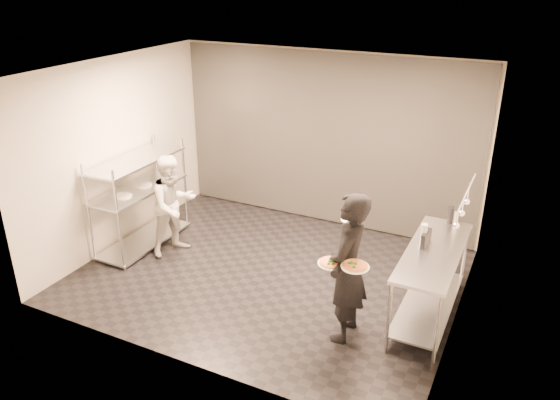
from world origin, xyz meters
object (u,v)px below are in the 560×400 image
at_px(bottle_green, 424,235).
at_px(bottle_dark, 450,215).
at_px(waiter, 348,268).
at_px(salad_plate, 352,218).
at_px(prep_counter, 432,272).
at_px(pizza_plate_far, 355,266).
at_px(bottle_clear, 456,218).
at_px(pizza_plate_near, 331,263).
at_px(pass_rack, 140,197).
at_px(pos_monitor, 426,239).
at_px(chef, 173,205).

xyz_separation_m(bottle_green, bottle_dark, (0.17, 0.75, -0.02)).
relative_size(waiter, salad_plate, 7.17).
height_order(prep_counter, waiter, waiter).
relative_size(prep_counter, bottle_green, 6.51).
height_order(pizza_plate_far, bottle_clear, pizza_plate_far).
height_order(prep_counter, pizza_plate_far, pizza_plate_far).
bearing_deg(bottle_dark, waiter, -117.01).
bearing_deg(salad_plate, pizza_plate_near, -94.68).
distance_m(prep_counter, bottle_clear, 0.89).
bearing_deg(pass_rack, bottle_green, 0.67).
relative_size(pass_rack, pizza_plate_near, 5.35).
bearing_deg(prep_counter, bottle_clear, 83.07).
height_order(pizza_plate_near, pos_monitor, pos_monitor).
xyz_separation_m(pass_rack, waiter, (3.55, -0.78, 0.12)).
bearing_deg(bottle_clear, pass_rack, -169.72).
bearing_deg(prep_counter, pizza_plate_far, -121.24).
height_order(pass_rack, bottle_clear, pass_rack).
distance_m(salad_plate, bottle_dark, 1.58).
bearing_deg(bottle_dark, pizza_plate_near, -117.86).
bearing_deg(pos_monitor, bottle_dark, 84.67).
bearing_deg(pizza_plate_near, waiter, 55.44).
xyz_separation_m(chef, bottle_green, (3.58, 0.03, 0.31)).
xyz_separation_m(prep_counter, chef, (-3.73, 0.02, 0.13)).
distance_m(waiter, bottle_dark, 1.78).
bearing_deg(waiter, chef, -106.64).
xyz_separation_m(waiter, pizza_plate_far, (0.16, -0.25, 0.20)).
xyz_separation_m(chef, pizza_plate_near, (2.82, -0.98, 0.27)).
xyz_separation_m(chef, bottle_clear, (3.83, 0.78, 0.26)).
xyz_separation_m(prep_counter, bottle_dark, (0.02, 0.80, 0.41)).
relative_size(pass_rack, chef, 1.06).
xyz_separation_m(pizza_plate_far, bottle_dark, (0.65, 1.82, -0.05)).
height_order(salad_plate, bottle_clear, salad_plate).
relative_size(prep_counter, pizza_plate_far, 6.00).
xyz_separation_m(pass_rack, bottle_dark, (4.35, 0.80, 0.27)).
relative_size(pizza_plate_near, salad_plate, 1.21).
xyz_separation_m(salad_plate, bottle_clear, (0.96, 1.27, -0.34)).
height_order(pass_rack, bottle_dark, pass_rack).
bearing_deg(waiter, pass_rack, -103.91).
relative_size(pizza_plate_far, bottle_clear, 1.71).
bearing_deg(bottle_green, pass_rack, -179.33).
xyz_separation_m(waiter, salad_plate, (-0.09, 0.31, 0.46)).
bearing_deg(pizza_plate_far, pass_rack, 164.60).
height_order(pass_rack, pizza_plate_near, pass_rack).
bearing_deg(pizza_plate_far, chef, 161.51).
bearing_deg(pass_rack, chef, 1.69).
bearing_deg(prep_counter, pass_rack, -179.97).
distance_m(pizza_plate_far, bottle_dark, 1.94).
bearing_deg(prep_counter, bottle_green, 162.71).
height_order(pizza_plate_near, pizza_plate_far, pizza_plate_far).
distance_m(prep_counter, pizza_plate_near, 1.38).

